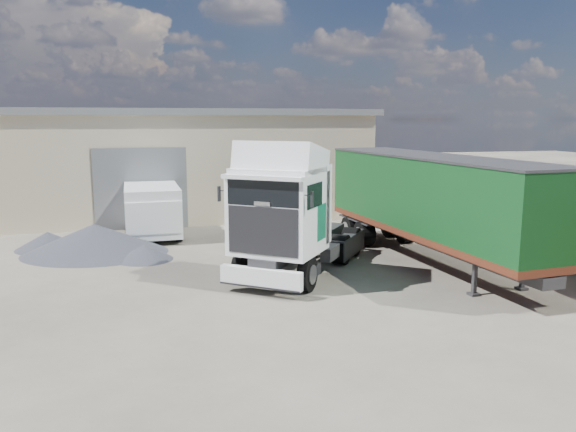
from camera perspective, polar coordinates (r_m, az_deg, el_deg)
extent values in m
plane|color=#2B2923|center=(16.21, -7.68, -7.60)|extent=(120.00, 120.00, 0.00)
cube|color=#B5AD8B|center=(31.79, -21.88, 4.90)|extent=(30.00, 12.00, 5.00)
cube|color=#5D5F62|center=(31.71, -22.19, 9.67)|extent=(30.60, 12.60, 0.30)
cube|color=#5D5F62|center=(25.56, -14.70, 2.68)|extent=(4.00, 0.08, 3.60)
cube|color=#5D5F62|center=(31.71, -22.21, 10.03)|extent=(30.60, 0.40, 0.15)
cube|color=brown|center=(25.34, 17.41, 1.23)|extent=(0.35, 26.00, 2.50)
cylinder|color=black|center=(16.33, -1.40, -5.55)|extent=(2.47, 2.20, 1.01)
cylinder|color=black|center=(19.31, 2.66, -3.14)|extent=(2.51, 2.23, 1.01)
cylinder|color=black|center=(20.54, 3.94, -2.37)|extent=(2.51, 2.23, 1.01)
cube|color=#2D2D30|center=(18.28, 1.53, -2.75)|extent=(4.43, 5.53, 0.28)
cube|color=white|center=(15.54, -2.78, -6.29)|extent=(2.08, 1.64, 0.52)
cube|color=white|center=(16.27, -0.95, 0.37)|extent=(3.21, 3.17, 2.33)
cube|color=black|center=(15.36, -2.59, -1.55)|extent=(1.71, 1.30, 1.33)
cube|color=black|center=(15.20, -2.59, 2.32)|extent=(1.74, 1.32, 0.71)
cube|color=white|center=(16.27, -0.69, 5.68)|extent=(2.99, 2.88, 1.16)
cube|color=#0C553C|center=(17.16, -4.08, -0.05)|extent=(0.44, 0.58, 1.04)
cube|color=#0C553C|center=(16.23, 3.45, -0.60)|extent=(0.44, 0.58, 1.04)
cylinder|color=#2D2D30|center=(19.37, 2.87, -1.44)|extent=(1.46, 1.46, 0.11)
cube|color=#2D2D30|center=(16.41, 18.42, -5.99)|extent=(0.30, 0.30, 1.00)
cube|color=#2D2D30|center=(17.43, 22.74, -5.34)|extent=(0.30, 0.30, 1.00)
cylinder|color=black|center=(22.71, 9.17, -1.35)|extent=(2.40, 1.17, 0.97)
cube|color=#2D2D30|center=(19.54, 14.27, -2.34)|extent=(1.69, 10.95, 0.32)
cube|color=#592014|center=(19.48, 14.31, -1.47)|extent=(3.23, 11.09, 0.22)
cube|color=black|center=(19.27, 14.47, 2.30)|extent=(3.23, 11.09, 2.37)
cube|color=#2D2D30|center=(19.16, 14.62, 5.86)|extent=(3.29, 11.15, 0.07)
cylinder|color=black|center=(22.81, -13.44, -1.74)|extent=(2.18, 0.82, 0.74)
cylinder|color=black|center=(26.34, -13.79, -0.22)|extent=(2.18, 0.82, 0.74)
cube|color=white|center=(24.44, -13.71, 0.94)|extent=(2.31, 5.24, 1.91)
cube|color=white|center=(22.34, -13.48, -0.01)|extent=(2.11, 1.08, 1.24)
cube|color=black|center=(22.47, -13.57, 1.64)|extent=(1.97, 0.16, 0.67)
cone|color=black|center=(21.57, -19.03, -2.19)|extent=(6.05, 6.05, 1.09)
cone|color=black|center=(20.16, -14.36, -3.56)|extent=(2.27, 2.27, 0.55)
cone|color=black|center=(23.01, -23.19, -2.28)|extent=(2.77, 2.77, 0.66)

